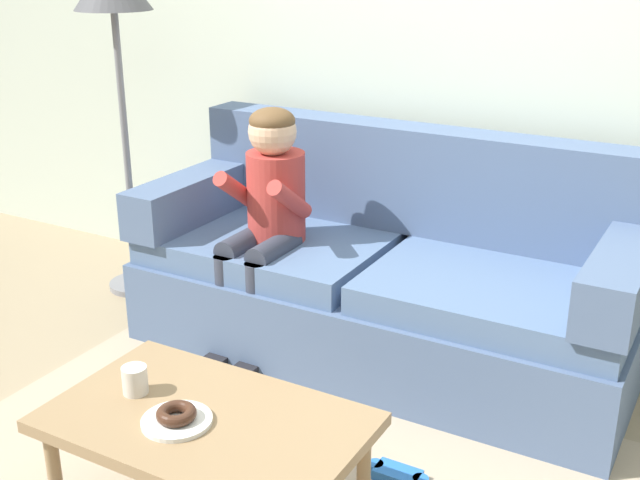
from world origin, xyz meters
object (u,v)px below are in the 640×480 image
object	(u,v)px
donut	(176,414)
mug	(135,380)
coffee_table	(206,430)
toy_controller	(398,476)
person_child	(267,208)
couch	(386,280)
floor_lamp	(114,12)

from	to	relation	value
donut	mug	xyz separation A→B (m)	(-0.22, 0.07, 0.01)
coffee_table	toy_controller	size ratio (longest dim) A/B	4.20
person_child	toy_controller	world-z (taller)	person_child
donut	person_child	bearing A→B (deg)	111.19
couch	person_child	xyz separation A→B (m)	(-0.49, -0.21, 0.32)
coffee_table	floor_lamp	world-z (taller)	floor_lamp
person_child	floor_lamp	distance (m)	1.27
couch	person_child	bearing A→B (deg)	-156.55
floor_lamp	mug	bearing A→B (deg)	-47.73
mug	floor_lamp	distance (m)	2.09
coffee_table	person_child	distance (m)	1.31
couch	mug	world-z (taller)	couch
person_child	floor_lamp	bearing A→B (deg)	168.16
mug	donut	bearing A→B (deg)	-17.80
couch	coffee_table	distance (m)	1.38
person_child	floor_lamp	world-z (taller)	floor_lamp
coffee_table	person_child	world-z (taller)	person_child
person_child	floor_lamp	size ratio (longest dim) A/B	0.64
donut	mug	world-z (taller)	mug
donut	toy_controller	world-z (taller)	donut
coffee_table	mug	size ratio (longest dim) A/B	10.55
couch	floor_lamp	world-z (taller)	floor_lamp
toy_controller	donut	bearing A→B (deg)	-99.29
couch	toy_controller	size ratio (longest dim) A/B	9.64
couch	donut	distance (m)	1.45
toy_controller	mug	bearing A→B (deg)	-113.98
person_child	donut	distance (m)	1.34
person_child	donut	xyz separation A→B (m)	(0.48, -1.23, -0.21)
coffee_table	mug	bearing A→B (deg)	179.46
person_child	donut	bearing A→B (deg)	-68.81
person_child	mug	distance (m)	1.21
donut	floor_lamp	world-z (taller)	floor_lamp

